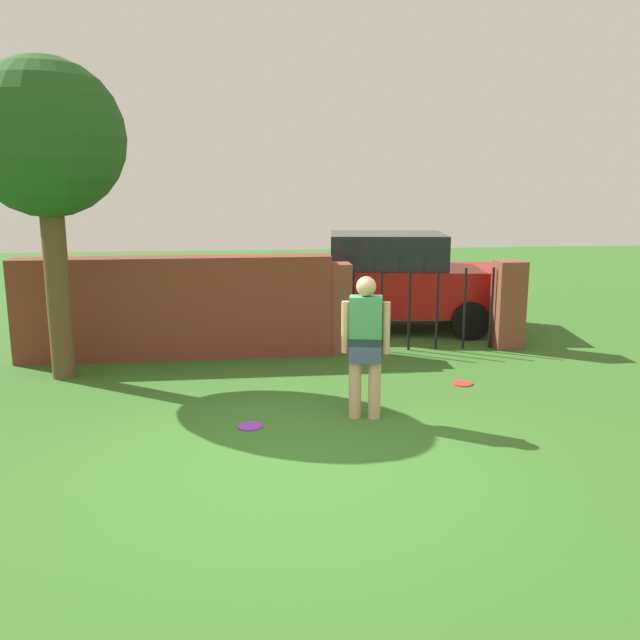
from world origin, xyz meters
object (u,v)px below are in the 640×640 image
frisbee_red (462,383)px  frisbee_purple (250,426)px  person (365,341)px  tree (46,142)px  car (386,281)px

frisbee_red → frisbee_purple: bearing=-155.7°
person → tree: bearing=163.7°
tree → person: tree is taller
frisbee_purple → frisbee_red: same height
person → car: car is taller
person → frisbee_red: bearing=48.3°
person → frisbee_purple: (-1.30, -0.16, -0.89)m
car → frisbee_red: bearing=-77.7°
car → frisbee_purple: (-2.53, -4.77, -0.85)m
tree → frisbee_purple: bearing=-41.5°
car → frisbee_red: 3.62m
person → frisbee_red: 2.08m
person → frisbee_red: person is taller
frisbee_purple → frisbee_red: size_ratio=1.00×
car → frisbee_purple: 5.47m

